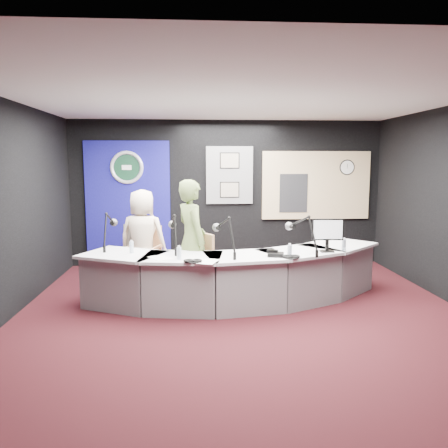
{
  "coord_description": "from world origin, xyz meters",
  "views": [
    {
      "loc": [
        -0.63,
        -5.7,
        2.0
      ],
      "look_at": [
        -0.2,
        0.8,
        1.1
      ],
      "focal_mm": 36.0,
      "sensor_mm": 36.0,
      "label": 1
    }
  ],
  "objects": [
    {
      "name": "wall_clock",
      "position": [
        2.35,
        2.94,
        1.9
      ],
      "size": [
        0.28,
        0.01,
        0.28
      ],
      "primitive_type": "cylinder",
      "rotation": [
        1.57,
        0.0,
        0.0
      ],
      "color": "white",
      "rests_on": "booth_window_frame"
    },
    {
      "name": "ground",
      "position": [
        0.0,
        0.0,
        0.0
      ],
      "size": [
        6.0,
        6.0,
        0.0
      ],
      "primitive_type": "plane",
      "color": "black",
      "rests_on": "ground"
    },
    {
      "name": "headphones_near",
      "position": [
        0.63,
        0.02,
        0.77
      ],
      "size": [
        0.23,
        0.23,
        0.04
      ],
      "primitive_type": "torus",
      "color": "black",
      "rests_on": "broadcast_desk"
    },
    {
      "name": "broadcast_desk",
      "position": [
        -0.05,
        0.55,
        0.38
      ],
      "size": [
        4.5,
        1.9,
        0.75
      ],
      "primitive_type": null,
      "color": "silver",
      "rests_on": "ground"
    },
    {
      "name": "desk_phone",
      "position": [
        0.45,
        0.12,
        0.78
      ],
      "size": [
        0.24,
        0.21,
        0.05
      ],
      "primitive_type": "cube",
      "rotation": [
        0.0,
        0.0,
        -0.25
      ],
      "color": "black",
      "rests_on": "broadcast_desk"
    },
    {
      "name": "draped_jacket",
      "position": [
        -1.56,
        1.77,
        0.62
      ],
      "size": [
        0.51,
        0.24,
        0.7
      ],
      "primitive_type": "cube",
      "rotation": [
        0.0,
        0.0,
        -0.29
      ],
      "color": "gray",
      "rests_on": "armchair_left"
    },
    {
      "name": "boom_mic_c",
      "position": [
        -0.22,
        0.24,
        1.05
      ],
      "size": [
        0.33,
        0.71,
        0.6
      ],
      "primitive_type": null,
      "color": "black",
      "rests_on": "broadcast_desk"
    },
    {
      "name": "ceiling",
      "position": [
        0.0,
        0.0,
        2.8
      ],
      "size": [
        6.0,
        6.0,
        0.02
      ],
      "primitive_type": "cube",
      "color": "silver",
      "rests_on": "ground"
    },
    {
      "name": "armchair_right",
      "position": [
        -0.68,
        0.75,
        0.49
      ],
      "size": [
        0.76,
        0.76,
        0.98
      ],
      "primitive_type": null,
      "rotation": [
        0.0,
        0.0,
        -1.02
      ],
      "color": "#AE794F",
      "rests_on": "ground"
    },
    {
      "name": "pinboard",
      "position": [
        0.05,
        2.97,
        1.75
      ],
      "size": [
        0.9,
        0.04,
        1.1
      ],
      "primitive_type": "cube",
      "color": "slate",
      "rests_on": "wall_back"
    },
    {
      "name": "person_woman",
      "position": [
        -0.68,
        0.75,
        0.88
      ],
      "size": [
        0.65,
        0.76,
        1.75
      ],
      "primitive_type": "imported",
      "rotation": [
        0.0,
        0.0,
        2.0
      ],
      "color": "#60743D",
      "rests_on": "ground"
    },
    {
      "name": "booth_glow",
      "position": [
        1.75,
        2.96,
        1.55
      ],
      "size": [
        2.0,
        0.02,
        1.2
      ],
      "primitive_type": "cube",
      "color": "#FFEAA1",
      "rests_on": "booth_window_frame"
    },
    {
      "name": "booth_window_frame",
      "position": [
        1.75,
        2.97,
        1.55
      ],
      "size": [
        2.12,
        0.06,
        1.32
      ],
      "primitive_type": "cube",
      "color": "tan",
      "rests_on": "wall_back"
    },
    {
      "name": "boom_mic_d",
      "position": [
        0.85,
        0.31,
        1.05
      ],
      "size": [
        0.38,
        0.68,
        0.6
      ],
      "primitive_type": null,
      "color": "black",
      "rests_on": "broadcast_desk"
    },
    {
      "name": "armchair_left",
      "position": [
        -1.47,
        1.53,
        0.51
      ],
      "size": [
        0.71,
        0.71,
        1.02
      ],
      "primitive_type": null,
      "rotation": [
        0.0,
        0.0,
        -0.29
      ],
      "color": "#AE794F",
      "rests_on": "ground"
    },
    {
      "name": "seal_center",
      "position": [
        -1.9,
        2.94,
        1.9
      ],
      "size": [
        0.48,
        0.01,
        0.48
      ],
      "primitive_type": "cylinder",
      "rotation": [
        1.57,
        0.0,
        0.0
      ],
      "color": "#0E321F",
      "rests_on": "backdrop_panel"
    },
    {
      "name": "backdrop_panel",
      "position": [
        -1.9,
        2.97,
        1.25
      ],
      "size": [
        1.6,
        0.05,
        2.3
      ],
      "primitive_type": "cube",
      "color": "#0F0D65",
      "rests_on": "wall_back"
    },
    {
      "name": "boom_mic_a",
      "position": [
        -1.87,
        0.85,
        1.05
      ],
      "size": [
        0.16,
        0.74,
        0.6
      ],
      "primitive_type": null,
      "color": "black",
      "rests_on": "broadcast_desk"
    },
    {
      "name": "wall_back",
      "position": [
        0.0,
        3.0,
        1.4
      ],
      "size": [
        6.0,
        0.02,
        2.8
      ],
      "primitive_type": "cube",
      "color": "black",
      "rests_on": "ground"
    },
    {
      "name": "person_man",
      "position": [
        -1.47,
        1.53,
        0.79
      ],
      "size": [
        0.85,
        0.64,
        1.57
      ],
      "primitive_type": "imported",
      "rotation": [
        0.0,
        0.0,
        2.95
      ],
      "color": "beige",
      "rests_on": "ground"
    },
    {
      "name": "wall_front",
      "position": [
        0.0,
        -3.0,
        1.4
      ],
      "size": [
        6.0,
        0.02,
        2.8
      ],
      "primitive_type": "cube",
      "color": "black",
      "rests_on": "ground"
    },
    {
      "name": "water_bottles",
      "position": [
        -0.01,
        0.25,
        0.84
      ],
      "size": [
        3.06,
        0.51,
        0.18
      ],
      "primitive_type": null,
      "color": "silver",
      "rests_on": "broadcast_desk"
    },
    {
      "name": "wall_left",
      "position": [
        -3.0,
        0.0,
        1.4
      ],
      "size": [
        0.02,
        6.0,
        2.8
      ],
      "primitive_type": "cube",
      "color": "black",
      "rests_on": "ground"
    },
    {
      "name": "boom_mic_b",
      "position": [
        -0.92,
        0.55,
        1.05
      ],
      "size": [
        0.19,
        0.74,
        0.6
      ],
      "primitive_type": null,
      "color": "black",
      "rests_on": "broadcast_desk"
    },
    {
      "name": "agency_seal",
      "position": [
        -1.9,
        2.93,
        1.9
      ],
      "size": [
        0.63,
        0.07,
        0.63
      ],
      "primitive_type": "torus",
      "rotation": [
        1.57,
        0.0,
        0.0
      ],
      "color": "silver",
      "rests_on": "backdrop_panel"
    },
    {
      "name": "headphones_far",
      "position": [
        -0.66,
        -0.17,
        0.77
      ],
      "size": [
        0.2,
        0.2,
        0.03
      ],
      "primitive_type": "torus",
      "color": "black",
      "rests_on": "broadcast_desk"
    },
    {
      "name": "notepad",
      "position": [
        -0.47,
        -0.14,
        0.75
      ],
      "size": [
        0.32,
        0.37,
        0.0
      ],
      "primitive_type": "cube",
      "rotation": [
        0.0,
        0.0,
        -0.38
      ],
      "color": "white",
      "rests_on": "broadcast_desk"
    },
    {
      "name": "framed_photo_lower",
      "position": [
        0.05,
        2.94,
        1.47
      ],
      "size": [
        0.34,
        0.02,
        0.27
      ],
      "primitive_type": "cube",
      "color": "gray",
      "rests_on": "pinboard"
    },
    {
      "name": "equipment_rack",
      "position": [
        1.3,
        2.94,
        1.4
      ],
      "size": [
        0.55,
        0.02,
        0.75
      ],
      "primitive_type": "cube",
      "color": "black",
      "rests_on": "booth_window_frame"
    },
    {
      "name": "computer_monitor",
      "position": [
        1.22,
        0.37,
        1.07
      ],
      "size": [
        0.48,
        0.06,
        0.33
      ],
      "primitive_type": "cube",
      "rotation": [
        0.0,
        0.0,
        -0.06
      ],
      "color": "black",
      "rests_on": "broadcast_desk"
    },
    {
      "name": "framed_photo_upper",
      "position": [
        0.05,
        2.94,
        2.03
      ],
      "size": [
        0.34,
        0.02,
        0.27
      ],
      "primitive_type": "cube",
      "color": "gray",
      "rests_on": "pinboard"
    },
    {
      "name": "paper_stack",
      "position": [
        -1.08,
        0.12,
        0.75
      ],
      "size": [
        0.36,
        0.39,
        0.0
      ],
      "primitive_type": "cube",
      "rotation": [
        0.0,
        0.0,
        0.54
      ],
      "color": "white",
      "rests_on": "broadcast_desk"
    }
  ]
}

